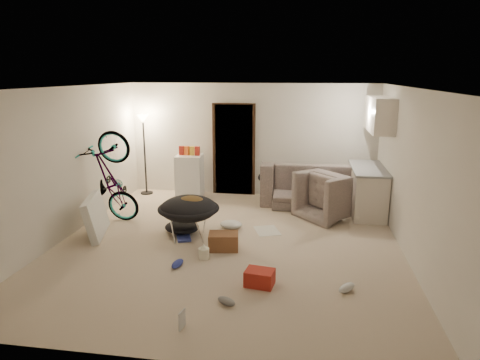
# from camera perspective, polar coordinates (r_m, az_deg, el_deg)

# --- Properties ---
(floor) EXTENTS (5.50, 6.00, 0.02)m
(floor) POSITION_cam_1_polar(r_m,az_deg,el_deg) (7.09, -1.57, -8.49)
(floor) COLOR beige
(floor) RESTS_ON ground
(ceiling) EXTENTS (5.50, 6.00, 0.02)m
(ceiling) POSITION_cam_1_polar(r_m,az_deg,el_deg) (6.55, -1.72, 12.33)
(ceiling) COLOR white
(ceiling) RESTS_ON wall_back
(wall_back) EXTENTS (5.50, 0.02, 2.50)m
(wall_back) POSITION_cam_1_polar(r_m,az_deg,el_deg) (9.63, 1.59, 5.35)
(wall_back) COLOR silver
(wall_back) RESTS_ON floor
(wall_front) EXTENTS (5.50, 0.02, 2.50)m
(wall_front) POSITION_cam_1_polar(r_m,az_deg,el_deg) (3.91, -9.66, -8.04)
(wall_front) COLOR silver
(wall_front) RESTS_ON floor
(wall_left) EXTENTS (0.02, 6.00, 2.50)m
(wall_left) POSITION_cam_1_polar(r_m,az_deg,el_deg) (7.69, -22.32, 2.07)
(wall_left) COLOR silver
(wall_left) RESTS_ON floor
(wall_right) EXTENTS (0.02, 6.00, 2.50)m
(wall_right) POSITION_cam_1_polar(r_m,az_deg,el_deg) (6.79, 21.94, 0.62)
(wall_right) COLOR silver
(wall_right) RESTS_ON floor
(doorway) EXTENTS (0.85, 0.10, 2.04)m
(doorway) POSITION_cam_1_polar(r_m,az_deg,el_deg) (9.69, -0.80, 4.03)
(doorway) COLOR black
(doorway) RESTS_ON floor
(door_trim) EXTENTS (0.97, 0.04, 2.10)m
(door_trim) POSITION_cam_1_polar(r_m,az_deg,el_deg) (9.66, -0.83, 4.00)
(door_trim) COLOR #311D11
(door_trim) RESTS_ON floor
(floor_lamp) EXTENTS (0.28, 0.28, 1.81)m
(floor_lamp) POSITION_cam_1_polar(r_m,az_deg,el_deg) (9.87, -12.70, 5.56)
(floor_lamp) COLOR black
(floor_lamp) RESTS_ON floor
(kitchen_counter) EXTENTS (0.60, 1.50, 0.88)m
(kitchen_counter) POSITION_cam_1_polar(r_m,az_deg,el_deg) (8.83, 16.55, -1.42)
(kitchen_counter) COLOR silver
(kitchen_counter) RESTS_ON floor
(counter_top) EXTENTS (0.64, 1.54, 0.04)m
(counter_top) POSITION_cam_1_polar(r_m,az_deg,el_deg) (8.72, 16.76, 1.49)
(counter_top) COLOR gray
(counter_top) RESTS_ON kitchen_counter
(kitchen_uppers) EXTENTS (0.38, 1.40, 0.65)m
(kitchen_uppers) POSITION_cam_1_polar(r_m,az_deg,el_deg) (8.58, 18.13, 8.31)
(kitchen_uppers) COLOR silver
(kitchen_uppers) RESTS_ON wall_right
(sofa) EXTENTS (2.29, 0.92, 0.67)m
(sofa) POSITION_cam_1_polar(r_m,az_deg,el_deg) (9.20, 10.02, -1.11)
(sofa) COLOR #333932
(sofa) RESTS_ON floor
(armchair) EXTENTS (1.32, 1.32, 0.65)m
(armchair) POSITION_cam_1_polar(r_m,az_deg,el_deg) (8.48, 12.35, -2.60)
(armchair) COLOR #333932
(armchair) RESTS_ON floor
(bicycle) EXTENTS (1.79, 0.83, 1.02)m
(bicycle) POSITION_cam_1_polar(r_m,az_deg,el_deg) (8.24, -16.65, -2.34)
(bicycle) COLOR black
(bicycle) RESTS_ON floor
(book_asset) EXTENTS (0.24, 0.20, 0.02)m
(book_asset) POSITION_cam_1_polar(r_m,az_deg,el_deg) (4.92, -8.12, -19.37)
(book_asset) COLOR #A82419
(book_asset) RESTS_ON floor
(mini_fridge) EXTENTS (0.59, 0.59, 0.95)m
(mini_fridge) POSITION_cam_1_polar(r_m,az_deg,el_deg) (9.60, -6.72, 0.51)
(mini_fridge) COLOR white
(mini_fridge) RESTS_ON floor
(snack_box_0) EXTENTS (0.10, 0.07, 0.30)m
(snack_box_0) POSITION_cam_1_polar(r_m,az_deg,el_deg) (9.54, -7.80, 3.62)
(snack_box_0) COLOR #A82419
(snack_box_0) RESTS_ON mini_fridge
(snack_box_1) EXTENTS (0.11, 0.09, 0.30)m
(snack_box_1) POSITION_cam_1_polar(r_m,az_deg,el_deg) (9.50, -7.10, 3.60)
(snack_box_1) COLOR #D5571A
(snack_box_1) RESTS_ON mini_fridge
(snack_box_2) EXTENTS (0.11, 0.08, 0.30)m
(snack_box_2) POSITION_cam_1_polar(r_m,az_deg,el_deg) (9.47, -6.40, 3.59)
(snack_box_2) COLOR gold
(snack_box_2) RESTS_ON mini_fridge
(snack_box_3) EXTENTS (0.10, 0.07, 0.30)m
(snack_box_3) POSITION_cam_1_polar(r_m,az_deg,el_deg) (9.44, -5.70, 3.57)
(snack_box_3) COLOR #A82419
(snack_box_3) RESTS_ON mini_fridge
(saucer_chair) EXTENTS (1.02, 1.02, 0.73)m
(saucer_chair) POSITION_cam_1_polar(r_m,az_deg,el_deg) (7.19, -6.85, -4.50)
(saucer_chair) COLOR silver
(saucer_chair) RESTS_ON floor
(hoodie) EXTENTS (0.52, 0.45, 0.22)m
(hoodie) POSITION_cam_1_polar(r_m,az_deg,el_deg) (7.09, -6.57, -3.02)
(hoodie) COLOR brown
(hoodie) RESTS_ON saucer_chair
(sofa_drape) EXTENTS (0.64, 0.56, 0.28)m
(sofa_drape) POSITION_cam_1_polar(r_m,az_deg,el_deg) (9.18, 4.14, 0.36)
(sofa_drape) COLOR black
(sofa_drape) RESTS_ON sofa
(tv_box) EXTENTS (0.53, 1.07, 0.69)m
(tv_box) POSITION_cam_1_polar(r_m,az_deg,el_deg) (7.71, -18.68, -4.58)
(tv_box) COLOR silver
(tv_box) RESTS_ON floor
(drink_case_a) EXTENTS (0.51, 0.39, 0.26)m
(drink_case_a) POSITION_cam_1_polar(r_m,az_deg,el_deg) (6.81, -2.21, -8.17)
(drink_case_a) COLOR brown
(drink_case_a) RESTS_ON floor
(drink_case_b) EXTENTS (0.40, 0.32, 0.21)m
(drink_case_b) POSITION_cam_1_polar(r_m,az_deg,el_deg) (5.74, 2.64, -12.89)
(drink_case_b) COLOR #A82419
(drink_case_b) RESTS_ON floor
(juicer) EXTENTS (0.16, 0.16, 0.23)m
(juicer) POSITION_cam_1_polar(r_m,az_deg,el_deg) (6.52, -4.84, -9.61)
(juicer) COLOR white
(juicer) RESTS_ON floor
(newspaper) EXTENTS (0.54, 0.62, 0.01)m
(newspaper) POSITION_cam_1_polar(r_m,az_deg,el_deg) (7.62, 3.63, -6.75)
(newspaper) COLOR silver
(newspaper) RESTS_ON floor
(book_blue) EXTENTS (0.32, 0.36, 0.03)m
(book_blue) POSITION_cam_1_polar(r_m,az_deg,el_deg) (7.30, -7.50, -7.71)
(book_blue) COLOR #293495
(book_blue) RESTS_ON floor
(book_white) EXTENTS (0.30, 0.32, 0.02)m
(book_white) POSITION_cam_1_polar(r_m,az_deg,el_deg) (8.15, -7.09, -5.37)
(book_white) COLOR silver
(book_white) RESTS_ON floor
(shoe_0) EXTENTS (0.27, 0.12, 0.10)m
(shoe_0) POSITION_cam_1_polar(r_m,az_deg,el_deg) (9.32, 4.60, -2.56)
(shoe_0) COLOR #293495
(shoe_0) RESTS_ON floor
(shoe_1) EXTENTS (0.30, 0.21, 0.10)m
(shoe_1) POSITION_cam_1_polar(r_m,az_deg,el_deg) (8.85, -7.20, -3.53)
(shoe_1) COLOR slate
(shoe_1) RESTS_ON floor
(shoe_2) EXTENTS (0.17, 0.30, 0.10)m
(shoe_2) POSITION_cam_1_polar(r_m,az_deg,el_deg) (6.32, -8.33, -10.97)
(shoe_2) COLOR #293495
(shoe_2) RESTS_ON floor
(shoe_3) EXTENTS (0.27, 0.20, 0.09)m
(shoe_3) POSITION_cam_1_polar(r_m,az_deg,el_deg) (5.34, -1.81, -15.84)
(shoe_3) COLOR slate
(shoe_3) RESTS_ON floor
(shoe_4) EXTENTS (0.28, 0.30, 0.11)m
(shoe_4) POSITION_cam_1_polar(r_m,az_deg,el_deg) (5.77, 14.05, -13.76)
(shoe_4) COLOR white
(shoe_4) RESTS_ON floor
(clothes_lump_a) EXTENTS (0.65, 0.58, 0.19)m
(clothes_lump_a) POSITION_cam_1_polar(r_m,az_deg,el_deg) (7.57, -7.74, -6.25)
(clothes_lump_a) COLOR black
(clothes_lump_a) RESTS_ON floor
(clothes_lump_c) EXTENTS (0.48, 0.44, 0.12)m
(clothes_lump_c) POSITION_cam_1_polar(r_m,az_deg,el_deg) (7.74, -1.21, -5.93)
(clothes_lump_c) COLOR silver
(clothes_lump_c) RESTS_ON floor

